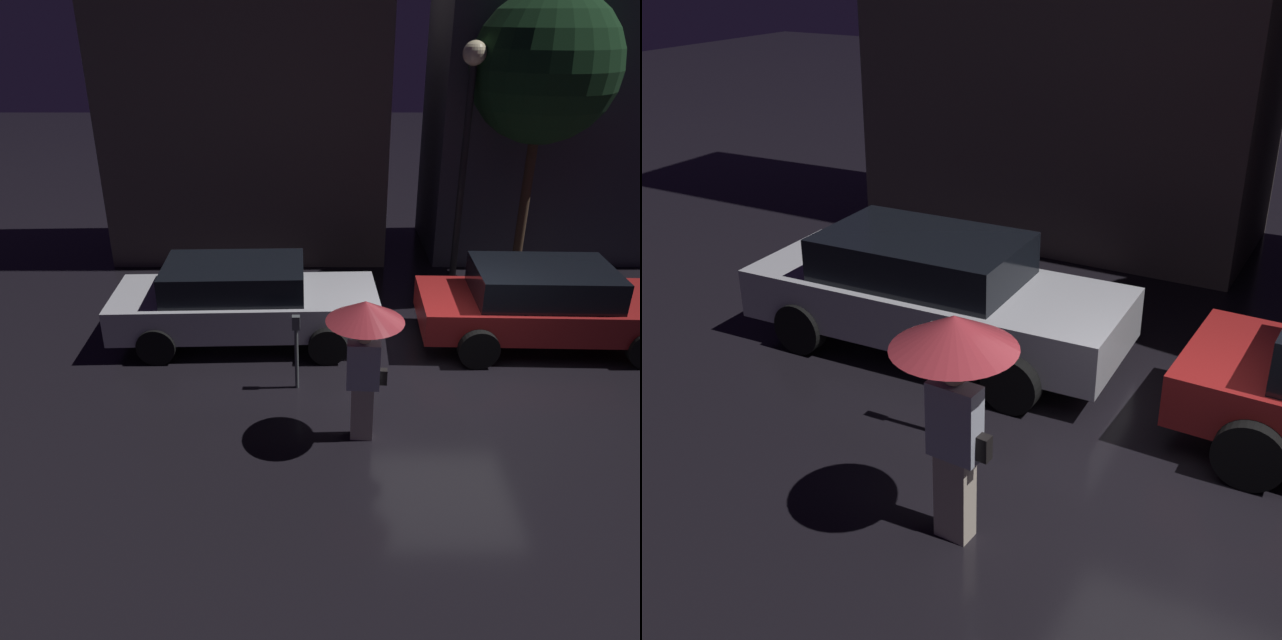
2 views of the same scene
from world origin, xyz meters
TOP-DOWN VIEW (x-y plane):
  - ground_plane at (0.00, 0.00)m, footprint 60.00×60.00m
  - parked_car_silver at (-3.55, 1.44)m, footprint 4.70×1.96m
  - pedestrian_with_umbrella at (-1.61, -1.49)m, footprint 1.02×1.02m
  - parking_meter at (-2.55, -0.21)m, footprint 0.12×0.10m

SIDE VIEW (x-z plane):
  - ground_plane at x=0.00m, z-range 0.00..0.00m
  - parked_car_silver at x=-3.55m, z-range 0.04..1.50m
  - parking_meter at x=-2.55m, z-range 0.15..1.41m
  - pedestrian_with_umbrella at x=-1.61m, z-range 0.59..2.68m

